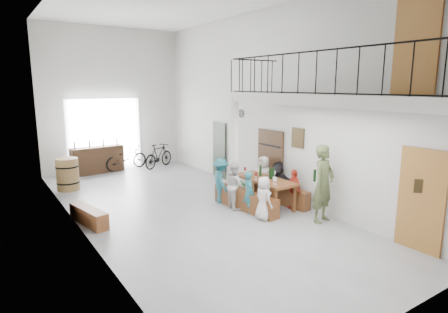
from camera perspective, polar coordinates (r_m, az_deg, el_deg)
floor at (r=10.34m, az=-5.77°, el=-7.91°), size 12.00×12.00×0.00m
room_walls at (r=9.80m, az=-6.17°, el=12.19°), size 12.00×12.00×12.00m
gateway_portal at (r=15.31m, az=-17.71°, el=3.14°), size 2.80×0.08×2.80m
right_wall_decor at (r=10.06m, az=12.95°, el=1.58°), size 0.07×8.28×5.07m
balcony at (r=8.56m, az=16.08°, el=8.08°), size 1.52×5.62×4.00m
tasting_table at (r=10.35m, az=6.17°, el=-3.81°), size 0.81×1.94×0.79m
bench_inner at (r=10.16m, az=3.25°, el=-6.71°), size 0.57×2.21×0.50m
bench_wall at (r=10.88m, az=8.01°, el=-5.60°), size 0.52×2.22×0.51m
tableware at (r=10.27m, az=6.51°, el=-2.68°), size 0.61×1.47×0.35m
side_bench at (r=9.70m, az=-19.91°, el=-8.55°), size 0.60×1.47×0.40m
oak_barrel at (r=12.94m, az=-22.73°, el=-2.51°), size 0.70×0.70×1.03m
serving_counter at (r=15.07m, az=-18.70°, el=-0.48°), size 1.96×0.70×1.01m
counter_bottles at (r=14.97m, az=-18.86°, el=1.96°), size 1.67×0.21×0.28m
guest_left_a at (r=9.36m, az=6.03°, el=-6.37°), size 0.37×0.55×1.10m
guest_left_b at (r=9.84m, az=3.82°, el=-5.46°), size 0.33×0.44×1.11m
guest_left_c at (r=10.17m, az=1.62°, el=-4.42°), size 0.59×0.70×1.28m
guest_left_d at (r=10.63m, az=-0.48°, el=-3.71°), size 0.70×0.93×1.29m
guest_right_a at (r=10.29m, az=10.56°, el=-4.93°), size 0.40×0.68×1.10m
guest_right_b at (r=10.85m, az=8.16°, el=-3.80°), size 0.74×1.14×1.18m
guest_right_c at (r=11.24m, az=6.02°, el=-3.07°), size 0.50×0.67×1.25m
host_standing at (r=9.41m, az=14.90°, el=-4.03°), size 0.78×0.60×1.91m
potted_plant at (r=12.15m, az=2.78°, el=-4.05°), size 0.42×0.39×0.39m
bicycle_near at (r=15.34m, az=-14.65°, el=-0.19°), size 1.89×1.01×0.94m
bicycle_far at (r=15.40m, az=-9.93°, el=0.11°), size 1.67×1.15×0.98m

